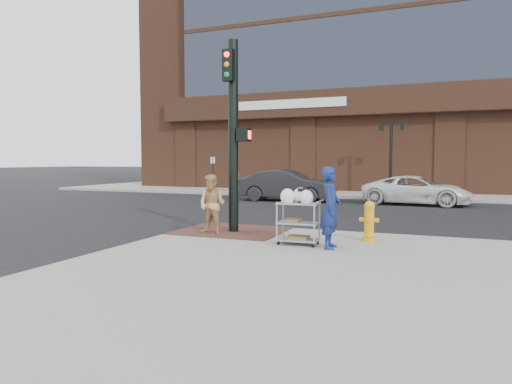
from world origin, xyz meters
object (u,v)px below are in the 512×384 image
at_px(traffic_signal_pole, 234,130).
at_px(utility_cart, 298,219).
at_px(woman_blue, 331,208).
at_px(pedestrian_tan, 212,204).
at_px(lamp_post, 391,150).
at_px(sedan_dark, 287,185).
at_px(fire_hydrant, 369,221).
at_px(minivan_white, 417,190).

xyz_separation_m(traffic_signal_pole, utility_cart, (2.11, -1.13, -2.10)).
distance_m(woman_blue, pedestrian_tan, 3.34).
bearing_deg(traffic_signal_pole, lamp_post, 80.76).
relative_size(sedan_dark, fire_hydrant, 5.05).
relative_size(minivan_white, fire_hydrant, 5.06).
bearing_deg(pedestrian_tan, sedan_dark, 103.74).
relative_size(pedestrian_tan, utility_cart, 1.20).
bearing_deg(sedan_dark, utility_cart, -163.49).
bearing_deg(lamp_post, minivan_white, -68.59).
xyz_separation_m(pedestrian_tan, minivan_white, (4.41, 11.76, -0.25)).
bearing_deg(lamp_post, pedestrian_tan, -100.24).
height_order(sedan_dark, utility_cart, sedan_dark).
bearing_deg(traffic_signal_pole, pedestrian_tan, -124.86).
distance_m(lamp_post, traffic_signal_pole, 15.43).
height_order(lamp_post, traffic_signal_pole, traffic_signal_pole).
relative_size(woman_blue, minivan_white, 0.37).
distance_m(woman_blue, sedan_dark, 13.15).
height_order(lamp_post, utility_cart, lamp_post).
bearing_deg(fire_hydrant, lamp_post, 93.91).
relative_size(sedan_dark, utility_cart, 3.75).
xyz_separation_m(lamp_post, utility_cart, (-0.36, -16.36, -1.89)).
distance_m(lamp_post, pedestrian_tan, 16.10).
relative_size(traffic_signal_pole, fire_hydrant, 5.28).
distance_m(minivan_white, utility_cart, 12.51).
height_order(woman_blue, pedestrian_tan, woman_blue).
xyz_separation_m(utility_cart, fire_hydrant, (1.41, 1.05, -0.09)).
distance_m(traffic_signal_pole, woman_blue, 3.63).
bearing_deg(sedan_dark, traffic_signal_pole, -171.87).
distance_m(pedestrian_tan, fire_hydrant, 3.93).
distance_m(pedestrian_tan, utility_cart, 2.56).
distance_m(pedestrian_tan, sedan_dark, 11.54).
relative_size(woman_blue, fire_hydrant, 1.86).
bearing_deg(sedan_dark, lamp_post, -49.47).
distance_m(traffic_signal_pole, fire_hydrant, 4.15).
xyz_separation_m(lamp_post, minivan_white, (1.57, -4.00, -1.95)).
height_order(traffic_signal_pole, minivan_white, traffic_signal_pole).
xyz_separation_m(traffic_signal_pole, pedestrian_tan, (-0.37, -0.53, -1.92)).
height_order(pedestrian_tan, minivan_white, pedestrian_tan).
xyz_separation_m(lamp_post, pedestrian_tan, (-2.85, -15.76, -1.70)).
bearing_deg(woman_blue, traffic_signal_pole, 62.20).
bearing_deg(pedestrian_tan, utility_cart, -8.68).
xyz_separation_m(pedestrian_tan, sedan_dark, (-1.75, 11.41, -0.13)).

